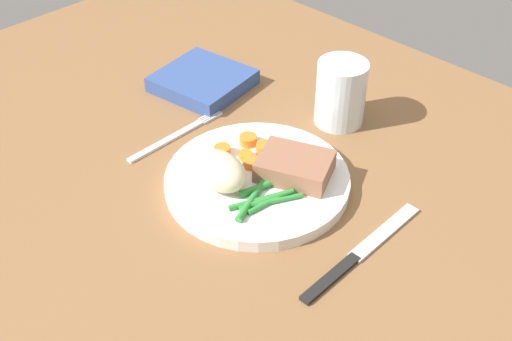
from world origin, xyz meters
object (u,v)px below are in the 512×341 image
(knife, at_px, (360,253))
(water_glass, at_px, (340,97))
(meat_portion, at_px, (295,166))
(dinner_plate, at_px, (256,181))
(fork, at_px, (176,136))
(napkin, at_px, (203,81))

(knife, height_order, water_glass, water_glass)
(meat_portion, xyz_separation_m, knife, (0.14, -0.04, -0.03))
(water_glass, bearing_deg, dinner_plate, -84.66)
(dinner_plate, relative_size, fork, 1.43)
(knife, bearing_deg, meat_portion, 162.58)
(knife, relative_size, water_glass, 2.16)
(dinner_plate, xyz_separation_m, napkin, (-0.23, 0.11, 0.00))
(meat_portion, distance_m, napkin, 0.27)
(dinner_plate, relative_size, water_glass, 2.50)
(dinner_plate, distance_m, water_glass, 0.19)
(fork, bearing_deg, napkin, 120.78)
(dinner_plate, relative_size, napkin, 1.82)
(meat_portion, bearing_deg, water_glass, 108.06)
(fork, height_order, water_glass, water_glass)
(fork, bearing_deg, dinner_plate, 0.03)
(fork, xyz_separation_m, water_glass, (0.14, 0.19, 0.04))
(dinner_plate, relative_size, knife, 1.16)
(water_glass, bearing_deg, meat_portion, -71.94)
(dinner_plate, xyz_separation_m, meat_portion, (0.03, 0.04, 0.02))
(dinner_plate, height_order, meat_portion, meat_portion)
(meat_portion, relative_size, knife, 0.44)
(fork, height_order, knife, knife)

